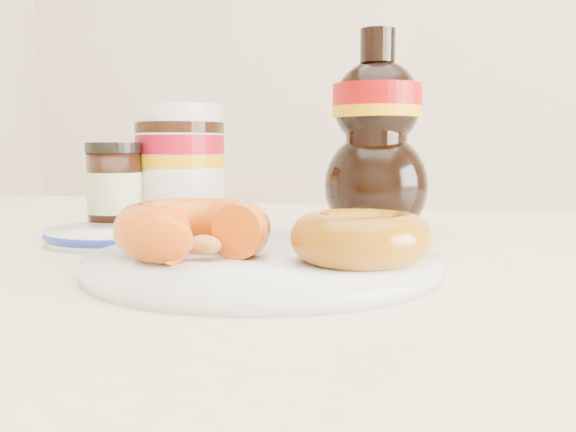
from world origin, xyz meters
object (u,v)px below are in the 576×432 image
(donut_whole, at_px, (360,237))
(syrup_bottle, at_px, (376,133))
(plate, at_px, (263,262))
(nutella_jar, at_px, (180,163))
(dining_table, at_px, (294,357))
(dark_jar, at_px, (115,189))
(donut_bitten, at_px, (193,229))
(blue_rim_saucer, at_px, (119,235))

(donut_whole, relative_size, syrup_bottle, 0.46)
(plate, distance_m, nutella_jar, 0.26)
(dining_table, bearing_deg, dark_jar, 162.34)
(donut_whole, bearing_deg, donut_bitten, -170.76)
(donut_bitten, bearing_deg, nutella_jar, 124.50)
(plate, xyz_separation_m, syrup_bottle, (0.03, 0.22, 0.10))
(dark_jar, bearing_deg, dining_table, -17.66)
(donut_whole, height_order, dark_jar, dark_jar)
(plate, bearing_deg, blue_rim_saucer, 156.24)
(dining_table, distance_m, plate, 0.11)
(syrup_bottle, bearing_deg, dark_jar, -161.20)
(dining_table, distance_m, dark_jar, 0.27)
(plate, bearing_deg, nutella_jar, 133.57)
(donut_bitten, relative_size, blue_rim_saucer, 0.81)
(dining_table, bearing_deg, donut_bitten, -115.95)
(donut_whole, xyz_separation_m, dark_jar, (-0.30, 0.14, 0.02))
(syrup_bottle, height_order, blue_rim_saucer, syrup_bottle)
(dark_jar, bearing_deg, blue_rim_saucer, -51.75)
(dining_table, relative_size, donut_whole, 14.92)
(dining_table, height_order, dark_jar, dark_jar)
(blue_rim_saucer, bearing_deg, nutella_jar, 88.00)
(donut_whole, height_order, nutella_jar, nutella_jar)
(syrup_bottle, bearing_deg, plate, -97.53)
(plate, height_order, dark_jar, dark_jar)
(syrup_bottle, xyz_separation_m, dark_jar, (-0.25, -0.09, -0.06))
(nutella_jar, bearing_deg, syrup_bottle, 9.60)
(plate, distance_m, blue_rim_saucer, 0.20)
(plate, relative_size, blue_rim_saucer, 1.88)
(dining_table, relative_size, syrup_bottle, 6.84)
(donut_whole, relative_size, dark_jar, 1.00)
(plate, xyz_separation_m, donut_whole, (0.07, -0.01, 0.02))
(dining_table, height_order, donut_whole, donut_whole)
(dining_table, xyz_separation_m, donut_bitten, (-0.04, -0.09, 0.11))
(nutella_jar, height_order, syrup_bottle, syrup_bottle)
(dark_jar, height_order, blue_rim_saucer, dark_jar)
(plate, relative_size, donut_whole, 2.69)
(donut_bitten, xyz_separation_m, blue_rim_saucer, (-0.14, 0.10, -0.02))
(plate, bearing_deg, dining_table, 89.64)
(syrup_bottle, distance_m, dark_jar, 0.27)
(donut_whole, height_order, syrup_bottle, syrup_bottle)
(syrup_bottle, bearing_deg, dining_table, -100.35)
(dining_table, relative_size, dark_jar, 14.98)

